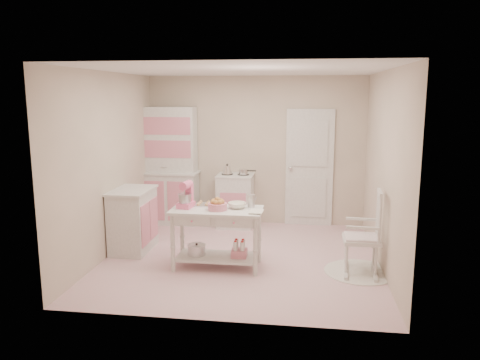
{
  "coord_description": "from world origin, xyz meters",
  "views": [
    {
      "loc": [
        0.84,
        -6.27,
        2.29
      ],
      "look_at": [
        -0.03,
        0.11,
        1.1
      ],
      "focal_mm": 35.0,
      "sensor_mm": 36.0,
      "label": 1
    }
  ],
  "objects_px": {
    "rocking_chair": "(362,232)",
    "stand_mixer": "(186,195)",
    "stove": "(235,200)",
    "bread_basket": "(217,207)",
    "hutch": "(169,166)",
    "base_cabinet": "(133,220)",
    "work_table": "(217,238)"
  },
  "relations": [
    {
      "from": "stove",
      "to": "stand_mixer",
      "type": "relative_size",
      "value": 2.71
    },
    {
      "from": "stand_mixer",
      "to": "bread_basket",
      "type": "xyz_separation_m",
      "value": [
        0.44,
        -0.07,
        -0.12
      ]
    },
    {
      "from": "stand_mixer",
      "to": "hutch",
      "type": "bearing_deg",
      "value": 122.12
    },
    {
      "from": "base_cabinet",
      "to": "stove",
      "type": "bearing_deg",
      "value": 48.58
    },
    {
      "from": "bread_basket",
      "to": "rocking_chair",
      "type": "bearing_deg",
      "value": 3.25
    },
    {
      "from": "stand_mixer",
      "to": "bread_basket",
      "type": "relative_size",
      "value": 1.36
    },
    {
      "from": "stove",
      "to": "rocking_chair",
      "type": "relative_size",
      "value": 0.84
    },
    {
      "from": "hutch",
      "to": "base_cabinet",
      "type": "xyz_separation_m",
      "value": [
        -0.11,
        -1.54,
        -0.58
      ]
    },
    {
      "from": "stove",
      "to": "bread_basket",
      "type": "height_order",
      "value": "stove"
    },
    {
      "from": "stove",
      "to": "work_table",
      "type": "xyz_separation_m",
      "value": [
        0.04,
        -2.0,
        -0.06
      ]
    },
    {
      "from": "stove",
      "to": "stand_mixer",
      "type": "height_order",
      "value": "stand_mixer"
    },
    {
      "from": "rocking_chair",
      "to": "work_table",
      "type": "relative_size",
      "value": 0.92
    },
    {
      "from": "hutch",
      "to": "base_cabinet",
      "type": "height_order",
      "value": "hutch"
    },
    {
      "from": "rocking_chair",
      "to": "work_table",
      "type": "xyz_separation_m",
      "value": [
        -1.88,
        -0.06,
        -0.15
      ]
    },
    {
      "from": "stove",
      "to": "base_cabinet",
      "type": "height_order",
      "value": "same"
    },
    {
      "from": "work_table",
      "to": "hutch",
      "type": "bearing_deg",
      "value": 121.26
    },
    {
      "from": "stove",
      "to": "rocking_chair",
      "type": "distance_m",
      "value": 2.74
    },
    {
      "from": "hutch",
      "to": "rocking_chair",
      "type": "height_order",
      "value": "hutch"
    },
    {
      "from": "stove",
      "to": "work_table",
      "type": "distance_m",
      "value": 2.0
    },
    {
      "from": "stand_mixer",
      "to": "work_table",
      "type": "bearing_deg",
      "value": 7.28
    },
    {
      "from": "base_cabinet",
      "to": "work_table",
      "type": "xyz_separation_m",
      "value": [
        1.36,
        -0.52,
        -0.06
      ]
    },
    {
      "from": "rocking_chair",
      "to": "hutch",
      "type": "bearing_deg",
      "value": 151.74
    },
    {
      "from": "hutch",
      "to": "stove",
      "type": "xyz_separation_m",
      "value": [
        1.2,
        -0.05,
        -0.58
      ]
    },
    {
      "from": "rocking_chair",
      "to": "bread_basket",
      "type": "bearing_deg",
      "value": -172.47
    },
    {
      "from": "stove",
      "to": "stand_mixer",
      "type": "xyz_separation_m",
      "value": [
        -0.38,
        -1.98,
        0.51
      ]
    },
    {
      "from": "work_table",
      "to": "bread_basket",
      "type": "height_order",
      "value": "bread_basket"
    },
    {
      "from": "base_cabinet",
      "to": "rocking_chair",
      "type": "height_order",
      "value": "rocking_chair"
    },
    {
      "from": "stove",
      "to": "rocking_chair",
      "type": "height_order",
      "value": "rocking_chair"
    },
    {
      "from": "stove",
      "to": "bread_basket",
      "type": "xyz_separation_m",
      "value": [
        0.06,
        -2.05,
        0.39
      ]
    },
    {
      "from": "base_cabinet",
      "to": "work_table",
      "type": "distance_m",
      "value": 1.45
    },
    {
      "from": "rocking_chair",
      "to": "stove",
      "type": "bearing_deg",
      "value": 139.0
    },
    {
      "from": "rocking_chair",
      "to": "stand_mixer",
      "type": "relative_size",
      "value": 3.24
    }
  ]
}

